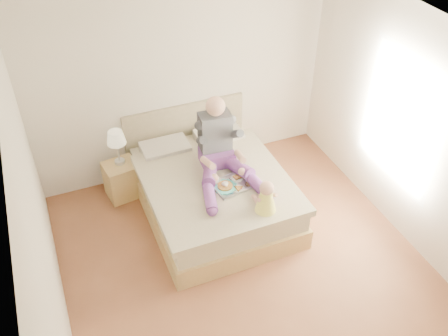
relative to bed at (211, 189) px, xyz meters
name	(u,v)px	position (x,y,z in m)	size (l,w,h in m)	color
room	(257,161)	(0.08, -1.08, 1.19)	(4.02, 4.22, 2.71)	brown
bed	(211,189)	(0.00, 0.00, 0.00)	(1.70, 2.18, 1.00)	#A7874E
nightstand	(122,180)	(-1.00, 0.68, -0.06)	(0.46, 0.42, 0.51)	#A7874E
lamp	(116,139)	(-0.99, 0.72, 0.56)	(0.24, 0.24, 0.49)	silver
adult	(220,151)	(0.12, -0.01, 0.57)	(0.81, 1.17, 0.96)	#683380
tray	(232,183)	(0.13, -0.35, 0.32)	(0.51, 0.43, 0.13)	silver
baby	(266,198)	(0.32, -0.88, 0.46)	(0.27, 0.36, 0.40)	#FFFC50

